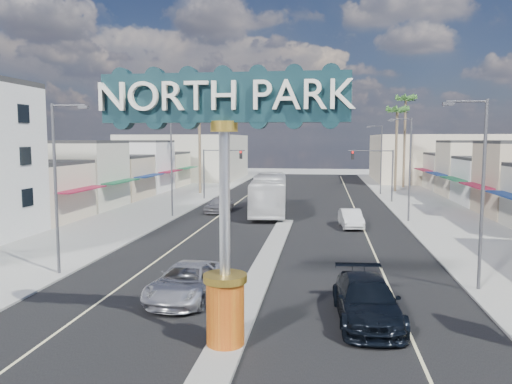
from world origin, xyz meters
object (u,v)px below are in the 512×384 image
(streetlight_l_far, at_px, (222,155))
(streetlight_l_mid, at_px, (173,163))
(car_parked_left, at_px, (219,204))
(suv_right, at_px, (367,300))
(streetlight_r_far, at_px, (380,156))
(palm_right_mid, at_px, (397,114))
(palm_right_far, at_px, (406,104))
(traffic_signal_left, at_px, (219,164))
(streetlight_l_near, at_px, (58,180))
(gateway_sign, at_px, (224,177))
(car_parked_right, at_px, (351,218))
(city_bus, at_px, (269,194))
(streetlight_r_mid, at_px, (408,164))
(traffic_signal_right, at_px, (376,165))
(palm_left_far, at_px, (199,106))
(streetlight_r_near, at_px, (479,185))
(suv_left, at_px, (187,282))

(streetlight_l_far, bearing_deg, streetlight_l_mid, -90.00)
(car_parked_left, bearing_deg, suv_right, -59.44)
(streetlight_l_far, xyz_separation_m, streetlight_r_far, (20.87, 0.00, 0.00))
(palm_right_mid, bearing_deg, palm_right_far, 71.57)
(traffic_signal_left, xyz_separation_m, suv_right, (14.20, -38.70, -3.42))
(streetlight_l_near, height_order, streetlight_r_far, same)
(gateway_sign, bearing_deg, car_parked_right, 77.49)
(car_parked_right, height_order, city_bus, city_bus)
(streetlight_r_mid, xyz_separation_m, car_parked_left, (-17.38, 3.64, -4.27))
(traffic_signal_left, distance_m, traffic_signal_right, 18.37)
(streetlight_l_mid, bearing_deg, gateway_sign, -69.58)
(palm_left_far, bearing_deg, streetlight_l_far, 37.92)
(traffic_signal_right, relative_size, city_bus, 0.44)
(car_parked_right, bearing_deg, city_bus, 131.24)
(palm_right_far, bearing_deg, streetlight_l_far, -158.54)
(gateway_sign, relative_size, streetlight_r_far, 1.02)
(streetlight_l_far, height_order, palm_right_far, palm_right_far)
(streetlight_l_near, distance_m, suv_right, 16.69)
(streetlight_l_mid, distance_m, streetlight_r_mid, 20.87)
(traffic_signal_right, xyz_separation_m, palm_right_far, (5.82, 18.01, 8.11))
(streetlight_l_mid, relative_size, car_parked_left, 1.92)
(traffic_signal_right, relative_size, palm_left_far, 0.46)
(streetlight_l_mid, height_order, streetlight_r_near, same)
(streetlight_r_mid, xyz_separation_m, streetlight_r_far, (0.00, 22.00, 0.00))
(traffic_signal_left, relative_size, palm_right_mid, 0.50)
(streetlight_l_near, xyz_separation_m, streetlight_r_near, (20.87, 0.00, 0.00))
(car_parked_left, bearing_deg, palm_right_far, 59.94)
(streetlight_l_far, distance_m, car_parked_right, 30.16)
(traffic_signal_left, bearing_deg, streetlight_r_near, -60.01)
(streetlight_l_mid, height_order, suv_left, streetlight_l_mid)
(traffic_signal_left, distance_m, palm_right_mid, 26.01)
(traffic_signal_right, distance_m, car_parked_left, 19.48)
(gateway_sign, height_order, streetlight_r_near, gateway_sign)
(streetlight_r_far, relative_size, city_bus, 0.67)
(streetlight_r_mid, relative_size, car_parked_right, 1.98)
(palm_right_far, bearing_deg, car_parked_left, -127.73)
(palm_right_mid, bearing_deg, suv_right, -98.94)
(gateway_sign, relative_size, palm_right_far, 0.65)
(traffic_signal_right, distance_m, palm_right_mid, 14.10)
(palm_left_far, height_order, palm_right_mid, palm_left_far)
(streetlight_r_far, height_order, car_parked_right, streetlight_r_far)
(streetlight_l_near, bearing_deg, palm_right_mid, 63.01)
(gateway_sign, xyz_separation_m, streetlight_l_near, (-10.43, 8.02, -0.86))
(streetlight_r_near, height_order, car_parked_right, streetlight_r_near)
(streetlight_l_near, relative_size, city_bus, 0.67)
(streetlight_l_mid, height_order, palm_right_mid, palm_right_mid)
(traffic_signal_left, distance_m, palm_left_far, 10.14)
(streetlight_l_far, bearing_deg, streetlight_l_near, -90.00)
(gateway_sign, distance_m, streetlight_r_far, 51.10)
(palm_left_far, bearing_deg, streetlight_r_far, 4.88)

